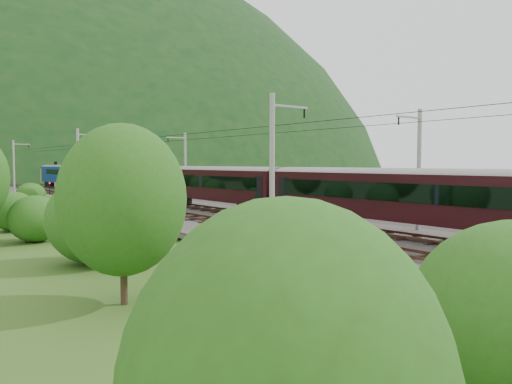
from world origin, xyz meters
TOP-DOWN VIEW (x-y plane):
  - ground at (0.00, 0.00)m, footprint 600.00×600.00m
  - railbed at (0.00, 10.00)m, footprint 14.00×220.00m
  - track_left at (-2.40, 10.00)m, footprint 2.40×220.00m
  - track_right at (2.40, 10.00)m, footprint 2.40×220.00m
  - catenary_left at (-6.12, 32.00)m, footprint 2.54×192.28m
  - catenary_right at (6.12, 32.00)m, footprint 2.54×192.28m
  - overhead_wires at (0.00, 10.00)m, footprint 4.83×198.00m
  - train at (2.40, 9.19)m, footprint 2.74×131.68m
  - hazard_post_near at (-0.47, 62.87)m, footprint 0.15×0.15m
  - hazard_post_far at (0.48, 42.05)m, footprint 0.14×0.14m
  - signal at (-4.85, 48.69)m, footprint 0.21×0.21m
  - vegetation_left at (-15.30, 18.93)m, footprint 12.68×145.29m
  - vegetation_right at (12.97, 16.58)m, footprint 6.80×95.30m

SIDE VIEW (x-z plane):
  - ground at x=0.00m, z-range 0.00..0.00m
  - railbed at x=0.00m, z-range 0.00..0.30m
  - track_left at x=-2.40m, z-range 0.24..0.51m
  - track_right at x=2.40m, z-range 0.24..0.51m
  - hazard_post_far at x=0.48m, z-range 0.30..1.64m
  - hazard_post_near at x=-0.47m, z-range 0.30..1.69m
  - vegetation_right at x=12.97m, z-range -0.15..2.55m
  - signal at x=-4.85m, z-range 0.47..2.41m
  - vegetation_left at x=-15.30m, z-range -0.70..5.97m
  - train at x=2.40m, z-range 0.91..5.66m
  - catenary_left at x=-6.12m, z-range 0.50..8.50m
  - catenary_right at x=6.12m, z-range 0.50..8.50m
  - overhead_wires at x=0.00m, z-range 7.08..7.12m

